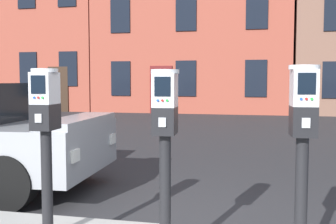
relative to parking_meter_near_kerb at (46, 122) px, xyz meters
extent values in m
cylinder|color=black|center=(0.00, 0.00, -0.52)|extent=(0.10, 0.10, 0.91)
cube|color=black|center=(0.00, 0.00, 0.04)|extent=(0.19, 0.25, 0.21)
cube|color=#A5A8AD|center=(0.01, -0.12, 0.04)|extent=(0.06, 0.02, 0.07)
cube|color=#B7BABF|center=(0.00, 0.00, 0.28)|extent=(0.19, 0.24, 0.26)
cube|color=black|center=(0.01, -0.12, 0.31)|extent=(0.12, 0.02, 0.14)
cylinder|color=blue|center=(-0.03, -0.12, 0.21)|extent=(0.02, 0.01, 0.02)
cylinder|color=red|center=(0.01, -0.12, 0.21)|extent=(0.02, 0.01, 0.02)
cylinder|color=green|center=(0.04, -0.12, 0.21)|extent=(0.02, 0.01, 0.02)
cylinder|color=#B7BABF|center=(0.00, 0.00, 0.42)|extent=(0.23, 0.23, 0.03)
cylinder|color=black|center=(1.01, 0.00, -0.52)|extent=(0.10, 0.10, 0.90)
cube|color=black|center=(1.01, 0.00, 0.03)|extent=(0.19, 0.25, 0.21)
cube|color=#A5A8AD|center=(1.02, -0.12, 0.03)|extent=(0.06, 0.02, 0.07)
cube|color=#B7BABF|center=(1.01, 0.00, 0.27)|extent=(0.19, 0.24, 0.26)
cube|color=black|center=(1.02, -0.12, 0.30)|extent=(0.12, 0.02, 0.14)
cylinder|color=blue|center=(0.98, -0.12, 0.20)|extent=(0.02, 0.01, 0.02)
cylinder|color=red|center=(1.02, -0.12, 0.20)|extent=(0.02, 0.01, 0.02)
cylinder|color=green|center=(1.05, -0.12, 0.20)|extent=(0.02, 0.01, 0.02)
cylinder|color=#B7BABF|center=(1.01, 0.00, 0.41)|extent=(0.23, 0.23, 0.03)
cylinder|color=black|center=(2.02, 0.00, -0.51)|extent=(0.10, 0.10, 0.92)
cube|color=black|center=(2.02, 0.00, 0.05)|extent=(0.19, 0.25, 0.21)
cube|color=#A5A8AD|center=(2.03, -0.12, 0.05)|extent=(0.06, 0.02, 0.07)
cube|color=#B7BABF|center=(2.02, 0.00, 0.29)|extent=(0.19, 0.24, 0.26)
cube|color=black|center=(2.03, -0.12, 0.32)|extent=(0.12, 0.02, 0.15)
cylinder|color=blue|center=(1.99, -0.12, 0.22)|extent=(0.02, 0.01, 0.02)
cylinder|color=red|center=(2.03, -0.12, 0.22)|extent=(0.02, 0.01, 0.02)
cylinder|color=green|center=(2.06, -0.12, 0.22)|extent=(0.02, 0.01, 0.02)
cylinder|color=#B7BABF|center=(2.02, 0.00, 0.44)|extent=(0.23, 0.23, 0.03)
cube|color=gray|center=(-0.55, 1.80, -0.17)|extent=(0.53, 1.70, 0.10)
cube|color=white|center=(-0.36, 2.49, -0.49)|extent=(0.05, 0.20, 0.14)
cube|color=white|center=(-0.29, 1.13, -0.49)|extent=(0.05, 0.20, 0.14)
cylinder|color=black|center=(-1.10, 2.59, -0.79)|extent=(0.65, 0.25, 0.64)
cylinder|color=black|center=(-1.01, 0.95, -0.79)|extent=(0.65, 0.25, 0.64)
cube|color=brown|center=(-9.16, 17.97, 4.33)|extent=(6.17, 6.46, 10.89)
cube|color=black|center=(-9.16, 14.71, 0.88)|extent=(0.90, 0.06, 1.60)
cube|color=black|center=(-7.11, 14.71, 0.88)|extent=(0.90, 0.06, 1.60)
cube|color=black|center=(-7.63, 14.71, -0.06)|extent=(1.00, 0.07, 2.10)
cube|color=black|center=(-4.54, 14.71, 0.43)|extent=(0.90, 0.06, 1.55)
cube|color=black|center=(-1.56, 14.71, 0.43)|extent=(0.90, 0.06, 1.55)
cube|color=black|center=(1.42, 14.71, 0.43)|extent=(0.90, 0.06, 1.55)
cube|color=black|center=(-4.54, 14.71, 3.24)|extent=(0.90, 0.06, 1.55)
cube|color=black|center=(-1.56, 14.71, 3.24)|extent=(0.90, 0.06, 1.55)
cube|color=black|center=(1.42, 14.71, 3.24)|extent=(0.90, 0.06, 1.55)
cube|color=#591414|center=(-2.67, 14.71, -0.06)|extent=(1.00, 0.07, 2.10)
cube|color=black|center=(4.49, 14.71, 0.37)|extent=(0.90, 0.06, 1.48)
cube|color=black|center=(4.49, 14.71, 3.06)|extent=(0.90, 0.06, 1.48)
camera|label=1|loc=(1.74, -3.08, 0.34)|focal=44.43mm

